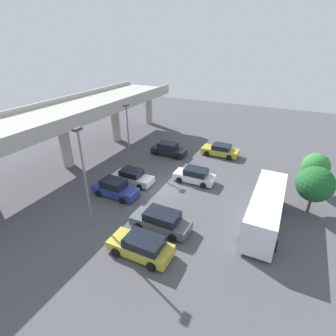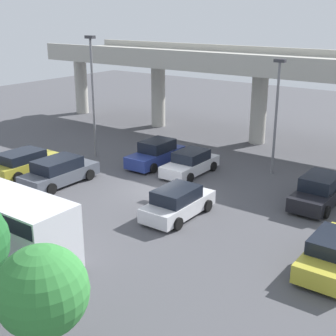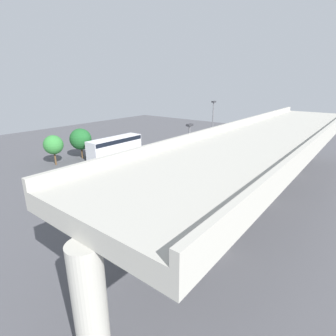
% 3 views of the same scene
% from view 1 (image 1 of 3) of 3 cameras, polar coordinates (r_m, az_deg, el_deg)
% --- Properties ---
extents(ground_plane, '(84.17, 84.17, 0.00)m').
position_cam_1_polar(ground_plane, '(26.95, -1.10, -4.71)').
color(ground_plane, '#4C4C51').
extents(highway_overpass, '(40.52, 7.86, 7.15)m').
position_cam_1_polar(highway_overpass, '(32.22, -22.36, 9.76)').
color(highway_overpass, '#ADAAA0').
rests_on(highway_overpass, ground_plane).
extents(parked_car_0, '(2.22, 4.65, 1.54)m').
position_cam_1_polar(parked_car_0, '(19.41, -5.80, -16.56)').
color(parked_car_0, gold).
rests_on(parked_car_0, ground_plane).
extents(parked_car_1, '(2.19, 4.88, 1.60)m').
position_cam_1_polar(parked_car_1, '(21.49, -1.50, -11.40)').
color(parked_car_1, '#515660').
rests_on(parked_car_1, ground_plane).
extents(parked_car_2, '(2.02, 4.42, 1.50)m').
position_cam_1_polar(parked_car_2, '(28.11, -7.75, -1.92)').
color(parked_car_2, silver).
rests_on(parked_car_2, ground_plane).
extents(parked_car_3, '(2.05, 4.36, 1.55)m').
position_cam_1_polar(parked_car_3, '(28.19, 5.83, -1.64)').
color(parked_car_3, silver).
rests_on(parked_car_3, ground_plane).
extents(parked_car_4, '(2.07, 4.52, 1.65)m').
position_cam_1_polar(parked_car_4, '(34.57, 0.12, 4.07)').
color(parked_car_4, black).
rests_on(parked_car_4, ground_plane).
extents(parked_car_5, '(2.21, 4.73, 1.51)m').
position_cam_1_polar(parked_car_5, '(35.12, 11.32, 3.80)').
color(parked_car_5, gold).
rests_on(parked_car_5, ground_plane).
extents(parked_car_6, '(2.03, 4.58, 1.69)m').
position_cam_1_polar(parked_car_6, '(26.14, -11.47, -4.38)').
color(parked_car_6, navy).
rests_on(parked_car_6, ground_plane).
extents(shuttle_bus, '(8.79, 2.62, 2.93)m').
position_cam_1_polar(shuttle_bus, '(22.73, 20.56, -7.96)').
color(shuttle_bus, silver).
rests_on(shuttle_bus, ground_plane).
extents(lamp_post_near_aisle, '(0.70, 0.35, 8.40)m').
position_cam_1_polar(lamp_post_near_aisle, '(20.55, -17.76, -1.04)').
color(lamp_post_near_aisle, slate).
rests_on(lamp_post_near_aisle, ground_plane).
extents(lamp_post_mid_lot, '(0.70, 0.35, 7.23)m').
position_cam_1_polar(lamp_post_mid_lot, '(31.57, -8.74, 8.34)').
color(lamp_post_mid_lot, slate).
rests_on(lamp_post_mid_lot, ground_plane).
extents(tree_front_left, '(3.08, 3.08, 4.42)m').
position_cam_1_polar(tree_front_left, '(25.41, 29.38, -3.08)').
color(tree_front_left, brown).
rests_on(tree_front_left, ground_plane).
extents(tree_front_centre, '(2.57, 2.57, 4.07)m').
position_cam_1_polar(tree_front_centre, '(29.21, 29.49, 0.35)').
color(tree_front_centre, brown).
rests_on(tree_front_centre, ground_plane).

